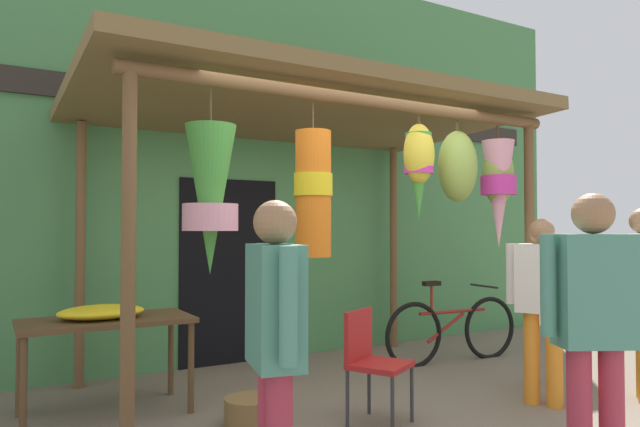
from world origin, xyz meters
name	(u,v)px	position (x,y,z in m)	size (l,w,h in m)	color
ground_plane	(344,416)	(0.00, 0.00, 0.00)	(30.00, 30.00, 0.00)	#756656
shop_facade	(237,157)	(0.00, 2.22, 2.27)	(9.76, 0.29, 4.55)	#47844C
market_stall_canopy	(325,134)	(0.19, 0.61, 2.31)	(4.14, 2.57, 2.69)	brown
display_table	(107,329)	(-1.61, 0.96, 0.67)	(1.29, 0.67, 0.75)	brown
flower_heap_on_table	(103,312)	(-1.63, 0.95, 0.81)	(0.65, 0.46, 0.11)	yellow
folding_chair	(371,356)	(0.08, -0.24, 0.50)	(0.54, 0.54, 0.84)	#AD1E1E
wicker_basket_by_table	(250,412)	(-0.73, 0.15, 0.10)	(0.38, 0.38, 0.21)	brown
parked_bicycle	(453,330)	(2.01, 0.92, 0.35)	(1.75, 0.44, 0.92)	black
customer_foreground	(542,296)	(1.57, -0.61, 0.90)	(0.37, 0.54, 1.54)	orange
shopper_by_bananas	(275,335)	(-1.21, -1.26, 0.94)	(0.30, 0.58, 1.60)	#B23347
passerby_at_right	(594,317)	(0.43, -1.85, 0.98)	(0.54, 0.38, 1.66)	#B23347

